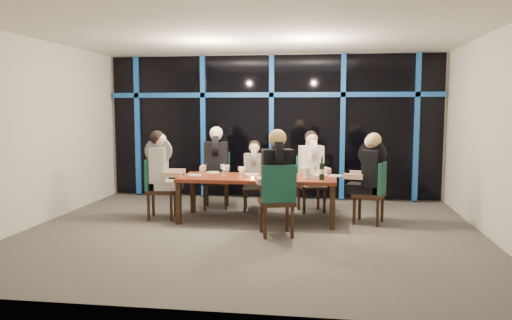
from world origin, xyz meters
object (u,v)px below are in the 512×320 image
at_px(chair_far_mid, 255,184).
at_px(diner_near_mid, 277,167).
at_px(diner_far_mid, 254,165).
at_px(diner_end_left, 161,162).
at_px(chair_far_right, 310,180).
at_px(chair_near_mid, 278,196).
at_px(wine_bottle, 322,171).
at_px(chair_far_left, 217,177).
at_px(chair_end_left, 156,185).
at_px(dining_table, 258,181).
at_px(chair_end_right, 374,190).
at_px(diner_far_left, 216,155).
at_px(diner_end_right, 370,165).
at_px(water_pitcher, 307,173).
at_px(diner_far_right, 312,159).

xyz_separation_m(chair_far_mid, diner_near_mid, (0.59, -1.78, 0.53)).
relative_size(diner_far_mid, diner_end_left, 0.86).
distance_m(chair_far_right, chair_near_mid, 2.00).
bearing_deg(wine_bottle, chair_far_left, 148.10).
bearing_deg(chair_end_left, diner_far_mid, -68.25).
relative_size(dining_table, diner_near_mid, 2.47).
bearing_deg(chair_far_right, chair_end_right, -58.52).
bearing_deg(diner_far_mid, diner_near_mid, -75.25).
relative_size(diner_far_mid, diner_near_mid, 0.82).
bearing_deg(wine_bottle, chair_end_right, 16.04).
relative_size(diner_far_left, diner_end_right, 1.03).
height_order(chair_far_left, chair_far_mid, chair_far_left).
relative_size(diner_far_mid, diner_end_right, 0.87).
height_order(chair_far_right, diner_near_mid, diner_near_mid).
distance_m(diner_end_right, diner_near_mid, 1.73).
bearing_deg(chair_near_mid, diner_end_left, -39.47).
bearing_deg(diner_far_left, diner_far_mid, -18.00).
bearing_deg(chair_far_left, chair_near_mid, -62.42).
relative_size(diner_far_left, wine_bottle, 2.81).
xyz_separation_m(chair_near_mid, water_pitcher, (0.39, 0.87, 0.24)).
distance_m(diner_far_left, diner_far_mid, 0.78).
distance_m(chair_far_right, diner_end_left, 2.73).
height_order(chair_end_right, diner_end_left, diner_end_left).
relative_size(chair_far_mid, diner_end_right, 0.89).
bearing_deg(chair_far_left, chair_end_right, -25.57).
height_order(chair_near_mid, water_pitcher, chair_near_mid).
height_order(dining_table, diner_end_left, diner_end_left).
distance_m(diner_far_right, wine_bottle, 1.10).
relative_size(chair_far_mid, diner_far_right, 0.90).
distance_m(chair_end_left, water_pitcher, 2.57).
bearing_deg(chair_far_left, diner_end_right, -25.64).
height_order(chair_far_right, chair_near_mid, chair_near_mid).
bearing_deg(diner_end_left, chair_near_mid, -121.61).
bearing_deg(wine_bottle, dining_table, 168.77).
distance_m(chair_end_right, diner_far_mid, 2.24).
xyz_separation_m(diner_end_left, water_pitcher, (2.47, -0.06, -0.14)).
bearing_deg(diner_near_mid, wine_bottle, -148.09).
xyz_separation_m(diner_far_left, diner_far_mid, (0.75, -0.16, -0.15)).
distance_m(diner_far_left, diner_far_right, 1.80).
distance_m(dining_table, water_pitcher, 0.85).
relative_size(chair_end_left, diner_end_right, 1.04).
bearing_deg(water_pitcher, chair_far_mid, 135.37).
bearing_deg(wine_bottle, chair_far_mid, 139.17).
bearing_deg(diner_end_left, chair_end_left, 90.00).
relative_size(diner_far_left, diner_far_right, 1.04).
xyz_separation_m(diner_far_left, diner_end_right, (2.76, -0.88, -0.03)).
distance_m(chair_end_right, diner_near_mid, 1.84).
bearing_deg(chair_end_left, chair_far_mid, -66.11).
height_order(dining_table, chair_end_left, chair_end_left).
height_order(chair_far_right, diner_end_left, diner_end_left).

